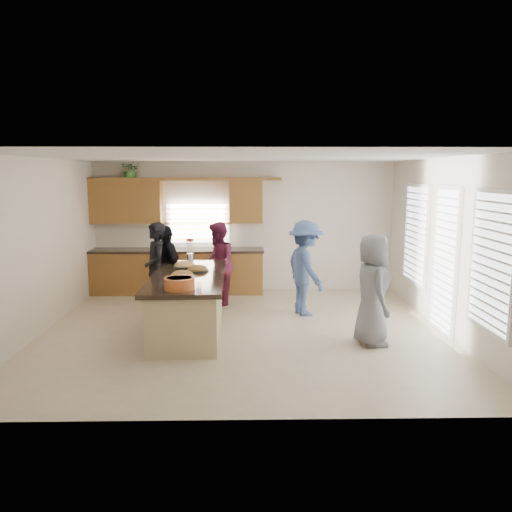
{
  "coord_description": "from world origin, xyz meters",
  "views": [
    {
      "loc": [
        0.05,
        -7.87,
        2.55
      ],
      "look_at": [
        0.22,
        0.56,
        1.15
      ],
      "focal_mm": 35.0,
      "sensor_mm": 36.0,
      "label": 1
    }
  ],
  "objects_px": {
    "woman_left_back": "(156,270)",
    "woman_right_back": "(305,268)",
    "island": "(189,305)",
    "woman_right_front": "(372,290)",
    "woman_left_front": "(166,269)",
    "woman_left_mid": "(218,264)",
    "salad_bowl": "(179,283)"
  },
  "relations": [
    {
      "from": "woman_right_back",
      "to": "island",
      "type": "bearing_deg",
      "value": 97.74
    },
    {
      "from": "salad_bowl",
      "to": "woman_left_front",
      "type": "distance_m",
      "value": 2.3
    },
    {
      "from": "woman_left_back",
      "to": "woman_left_mid",
      "type": "xyz_separation_m",
      "value": [
        1.05,
        0.8,
        -0.03
      ]
    },
    {
      "from": "salad_bowl",
      "to": "woman_left_back",
      "type": "bearing_deg",
      "value": 109.3
    },
    {
      "from": "island",
      "to": "woman_left_front",
      "type": "relative_size",
      "value": 1.68
    },
    {
      "from": "woman_left_back",
      "to": "woman_left_mid",
      "type": "bearing_deg",
      "value": 106.83
    },
    {
      "from": "woman_right_back",
      "to": "woman_left_back",
      "type": "bearing_deg",
      "value": 73.38
    },
    {
      "from": "woman_left_mid",
      "to": "woman_left_front",
      "type": "height_order",
      "value": "woman_left_mid"
    },
    {
      "from": "woman_left_mid",
      "to": "island",
      "type": "bearing_deg",
      "value": -16.77
    },
    {
      "from": "woman_left_back",
      "to": "island",
      "type": "bearing_deg",
      "value": 16.01
    },
    {
      "from": "island",
      "to": "woman_left_back",
      "type": "distance_m",
      "value": 1.19
    },
    {
      "from": "woman_left_mid",
      "to": "woman_left_front",
      "type": "bearing_deg",
      "value": -65.99
    },
    {
      "from": "island",
      "to": "woman_right_front",
      "type": "distance_m",
      "value": 2.91
    },
    {
      "from": "woman_right_front",
      "to": "woman_right_back",
      "type": "bearing_deg",
      "value": 22.43
    },
    {
      "from": "island",
      "to": "woman_right_back",
      "type": "distance_m",
      "value": 2.28
    },
    {
      "from": "woman_left_mid",
      "to": "woman_left_front",
      "type": "relative_size",
      "value": 1.01
    },
    {
      "from": "woman_left_back",
      "to": "woman_right_front",
      "type": "xyz_separation_m",
      "value": [
        3.48,
        -1.53,
        -0.01
      ]
    },
    {
      "from": "woman_left_front",
      "to": "woman_right_front",
      "type": "bearing_deg",
      "value": 25.13
    },
    {
      "from": "salad_bowl",
      "to": "woman_left_front",
      "type": "bearing_deg",
      "value": 103.66
    },
    {
      "from": "woman_left_back",
      "to": "woman_left_front",
      "type": "distance_m",
      "value": 0.34
    },
    {
      "from": "woman_right_front",
      "to": "woman_left_back",
      "type": "bearing_deg",
      "value": 62.28
    },
    {
      "from": "woman_right_back",
      "to": "woman_left_mid",
      "type": "bearing_deg",
      "value": 47.85
    },
    {
      "from": "woman_left_back",
      "to": "woman_right_front",
      "type": "height_order",
      "value": "woman_left_back"
    },
    {
      "from": "salad_bowl",
      "to": "woman_right_back",
      "type": "xyz_separation_m",
      "value": [
        2.0,
        2.01,
        -0.18
      ]
    },
    {
      "from": "woman_left_back",
      "to": "woman_left_mid",
      "type": "distance_m",
      "value": 1.32
    },
    {
      "from": "island",
      "to": "woman_right_back",
      "type": "bearing_deg",
      "value": 25.28
    },
    {
      "from": "island",
      "to": "woman_right_front",
      "type": "height_order",
      "value": "woman_right_front"
    },
    {
      "from": "salad_bowl",
      "to": "woman_right_front",
      "type": "distance_m",
      "value": 2.84
    },
    {
      "from": "island",
      "to": "woman_right_front",
      "type": "xyz_separation_m",
      "value": [
        2.81,
        -0.63,
        0.38
      ]
    },
    {
      "from": "woman_left_front",
      "to": "woman_right_front",
      "type": "distance_m",
      "value": 3.82
    },
    {
      "from": "woman_left_back",
      "to": "woman_right_back",
      "type": "height_order",
      "value": "woman_right_back"
    },
    {
      "from": "woman_left_back",
      "to": "woman_right_front",
      "type": "distance_m",
      "value": 3.8
    }
  ]
}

